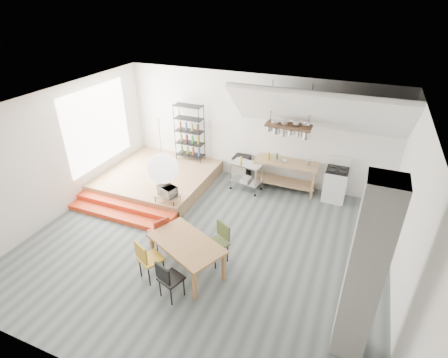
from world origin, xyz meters
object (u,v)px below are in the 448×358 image
at_px(stove, 335,184).
at_px(mini_fridge, 241,168).
at_px(dining_table, 186,245).
at_px(rolling_cart, 246,173).

distance_m(stove, mini_fridge, 2.77).
xyz_separation_m(dining_table, mini_fridge, (-0.31, 4.13, -0.27)).
relative_size(stove, rolling_cart, 1.26).
distance_m(stove, rolling_cart, 2.48).
bearing_deg(stove, mini_fridge, 179.09).
bearing_deg(mini_fridge, stove, -0.91).
height_order(dining_table, mini_fridge, mini_fridge).
relative_size(rolling_cart, mini_fridge, 1.17).
xyz_separation_m(stove, rolling_cart, (-2.44, -0.46, 0.08)).
distance_m(stove, dining_table, 4.78).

